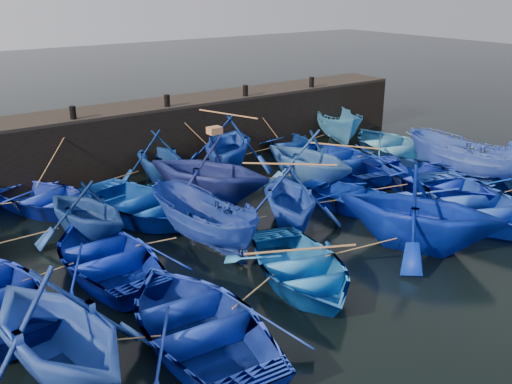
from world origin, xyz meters
TOP-DOWN VIEW (x-y plane):
  - ground at (0.00, 0.00)m, footprint 120.00×120.00m
  - quay_wall at (0.00, 10.50)m, footprint 26.00×2.50m
  - quay_top at (0.00, 10.50)m, footprint 26.00×2.50m
  - bollard_1 at (-4.00, 9.60)m, footprint 0.24×0.24m
  - bollard_2 at (0.00, 9.60)m, footprint 0.24×0.24m
  - bollard_3 at (4.00, 9.60)m, footprint 0.24×0.24m
  - bollard_4 at (8.00, 9.60)m, footprint 0.24×0.24m
  - boat_1 at (-5.95, 7.44)m, footprint 4.98×5.64m
  - boat_2 at (-1.26, 8.14)m, footprint 4.01×4.43m
  - boat_3 at (1.74, 7.62)m, footprint 5.98×6.00m
  - boat_4 at (5.46, 7.83)m, footprint 4.22×5.04m
  - boat_5 at (8.51, 8.10)m, footprint 3.72×4.99m
  - boat_7 at (-5.57, 4.45)m, footprint 4.04×4.41m
  - boat_8 at (-3.58, 4.92)m, footprint 4.77×5.89m
  - boat_9 at (-0.92, 4.83)m, footprint 5.93×6.20m
  - boat_10 at (3.29, 4.27)m, footprint 4.24×4.76m
  - boat_11 at (5.38, 4.49)m, footprint 5.01×6.27m
  - boat_12 at (8.70, 4.66)m, footprint 5.47×6.61m
  - boat_14 at (-5.97, 1.94)m, footprint 3.69×5.09m
  - boat_15 at (-2.99, 1.77)m, footprint 2.35×4.54m
  - boat_16 at (0.12, 1.53)m, footprint 4.90×5.12m
  - boat_17 at (2.93, 1.26)m, footprint 3.78×4.76m
  - boat_18 at (6.39, 0.89)m, footprint 4.03×5.58m
  - boat_19 at (8.47, 0.79)m, footprint 3.04×5.22m
  - boat_20 at (-8.45, -1.85)m, footprint 4.67×5.19m
  - boat_21 at (-5.58, -2.39)m, footprint 4.20×5.62m
  - boat_22 at (-2.05, -1.66)m, footprint 4.60×5.49m
  - boat_23 at (2.21, -2.01)m, footprint 5.98×6.26m
  - boat_24 at (5.62, -1.57)m, footprint 5.79×6.69m
  - wooden_crate at (-0.62, 4.83)m, footprint 0.47×0.38m
  - mooring_ropes at (-0.28, 4.99)m, footprint 17.72×11.93m
  - loose_oars at (1.29, 3.00)m, footprint 9.68×11.35m

SIDE VIEW (x-z plane):
  - ground at x=0.00m, z-range 0.00..0.00m
  - boat_17 at x=2.93m, z-range 0.00..0.89m
  - boat_4 at x=5.46m, z-range 0.00..0.90m
  - boat_1 at x=-5.95m, z-range 0.00..0.97m
  - boat_22 at x=-2.05m, z-range 0.00..0.98m
  - boat_14 at x=-5.97m, z-range 0.00..1.04m
  - boat_8 at x=-3.58m, z-range 0.00..1.08m
  - boat_21 at x=-5.58m, z-range 0.00..1.11m
  - boat_18 at x=6.39m, z-range 0.00..1.14m
  - boat_11 at x=5.38m, z-range 0.00..1.16m
  - boat_24 at x=5.62m, z-range 0.00..1.17m
  - boat_12 at x=8.70m, z-range 0.00..1.19m
  - boat_15 at x=-2.99m, z-range 0.00..1.67m
  - mooring_ropes at x=-0.28m, z-range -0.17..1.93m
  - boat_5 at x=8.51m, z-range 0.00..1.82m
  - boat_19 at x=8.47m, z-range 0.00..1.90m
  - boat_7 at x=-5.57m, z-range 0.00..1.95m
  - boat_2 at x=-1.26m, z-range 0.00..2.04m
  - boat_16 at x=0.12m, z-range 0.00..2.09m
  - boat_10 at x=3.29m, z-range 0.00..2.28m
  - boat_3 at x=1.74m, z-range 0.00..2.39m
  - boat_20 at x=-8.45m, z-range 0.00..2.42m
  - quay_wall at x=0.00m, z-range 0.00..2.50m
  - boat_9 at x=-0.92m, z-range 0.00..2.53m
  - boat_23 at x=2.21m, z-range 0.00..2.56m
  - loose_oars at x=1.29m, z-range 0.95..2.42m
  - quay_top at x=0.00m, z-range 2.50..2.62m
  - wooden_crate at x=-0.62m, z-range 2.53..2.78m
  - bollard_1 at x=-4.00m, z-range 2.62..3.12m
  - bollard_2 at x=0.00m, z-range 2.62..3.12m
  - bollard_3 at x=4.00m, z-range 2.62..3.12m
  - bollard_4 at x=8.00m, z-range 2.62..3.12m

